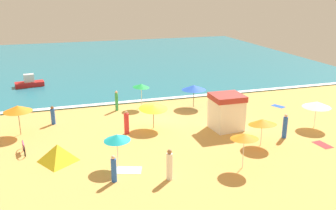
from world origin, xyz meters
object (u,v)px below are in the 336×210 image
Objects in this scene: beachgoer_1 at (114,169)px; beachgoer_4 at (169,165)px; beach_umbrella_8 at (153,107)px; beach_tent at (58,153)px; beach_umbrella_0 at (141,86)px; beach_umbrella_6 at (317,104)px; beachgoer_3 at (53,116)px; beachgoer_2 at (117,101)px; parked_bicycle at (24,148)px; beach_umbrella_2 at (244,136)px; beach_umbrella_5 at (194,87)px; beach_umbrella_7 at (18,109)px; beach_umbrella_4 at (262,122)px; beachgoer_0 at (127,123)px; lifeguard_cabana at (226,112)px; beach_umbrella_3 at (117,137)px; small_boat_0 at (29,83)px; beachgoer_5 at (285,127)px.

beachgoer_1 is 0.87× the size of beachgoer_4.
beach_umbrella_8 is 0.97× the size of beach_tent.
beach_umbrella_8 is (-0.34, -5.52, -0.30)m from beach_umbrella_0.
beach_umbrella_0 is 1.02× the size of beach_umbrella_6.
beach_umbrella_6 reaches higher than beachgoer_3.
beach_tent is at bearing -120.53° from beachgoer_2.
beachgoer_4 is at bearing -35.78° from beach_tent.
parked_bicycle is at bearing 142.35° from beachgoer_4.
beach_umbrella_6 is 17.03m from beachgoer_2.
beach_umbrella_0 reaches higher than beachgoer_3.
beach_umbrella_2 reaches higher than beach_umbrella_5.
beach_umbrella_7 is 1.14× the size of beach_tent.
beach_umbrella_4 is 1.31× the size of beachgoer_0.
beachgoer_3 is (-5.34, 3.91, -0.13)m from beachgoer_0.
beachgoer_0 is at bearing 150.34° from beach_umbrella_4.
beach_umbrella_5 is 15.33m from beach_umbrella_7.
beachgoer_0 is at bearing 170.44° from lifeguard_cabana.
beach_umbrella_5 is 15.99m from parked_bicycle.
beach_umbrella_3 is 1.51× the size of beachgoer_3.
beach_umbrella_0 is at bearing 83.24° from beachgoer_4.
beach_umbrella_3 is 1.26× the size of beachgoer_0.
beach_umbrella_2 is 1.27× the size of beachgoer_0.
beach_umbrella_3 is at bearing 135.10° from beachgoer_4.
lifeguard_cabana is 9.35m from beachgoer_4.
beach_tent is 20.50m from small_boat_0.
beach_umbrella_2 is 8.08m from beachgoer_1.
beach_umbrella_5 is (4.70, -1.29, -0.21)m from beach_umbrella_0.
beach_umbrella_7 is 13.39m from beachgoer_4.
beach_umbrella_4 is 1.07× the size of beach_umbrella_6.
beach_umbrella_6 is (7.40, -7.85, 0.03)m from beach_umbrella_5.
beach_umbrella_2 is 14.74m from beachgoer_2.
beach_umbrella_3 reaches higher than beachgoer_4.
lifeguard_cabana is 9.00m from beach_umbrella_0.
beachgoer_5 is 0.58× the size of small_boat_0.
beach_tent is (-12.90, -2.02, -0.86)m from lifeguard_cabana.
beach_umbrella_3 is 1.42× the size of beachgoer_1.
parked_bicycle is (-15.09, -0.02, -1.07)m from lifeguard_cabana.
beach_umbrella_0 is 2.66m from beachgoer_2.
beachgoer_0 is (7.79, -2.28, -1.22)m from beach_umbrella_7.
lifeguard_cabana is 1.52× the size of beachgoer_0.
parked_bicycle is (-13.14, 6.41, -1.75)m from beach_umbrella_2.
beach_umbrella_5 is (-0.40, 6.10, 0.44)m from lifeguard_cabana.
beachgoer_4 is at bearing -61.51° from beachgoer_3.
beachgoer_3 is (2.02, 5.23, 0.36)m from parked_bicycle.
beach_umbrella_3 reaches higher than small_boat_0.
beachgoer_1 is at bearing -120.19° from beach_umbrella_8.
lifeguard_cabana is 11.46m from beachgoer_1.
lifeguard_cabana reaches higher than beach_umbrella_5.
beachgoer_5 reaches higher than beachgoer_2.
beachgoer_3 is (2.44, 1.62, -1.35)m from beach_umbrella_7.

